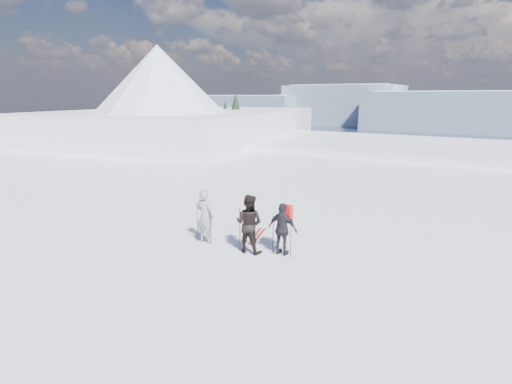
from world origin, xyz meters
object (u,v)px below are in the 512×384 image
skis_loose (257,236)px  skier_dark (249,224)px  skier_grey (205,216)px  skier_pack (283,229)px

skis_loose → skier_dark: bearing=-69.1°
skier_grey → skier_pack: 2.68m
skier_grey → skier_pack: (2.66, 0.38, -0.09)m
skier_grey → skier_pack: skier_grey is taller
skier_pack → skis_loose: skier_pack is taller
skier_dark → skier_pack: bearing=-165.7°
skier_grey → skier_pack: size_ratio=1.11×
skis_loose → skier_pack: bearing=-32.7°
skier_dark → skis_loose: (-0.49, 1.28, -0.90)m
skier_pack → skis_loose: size_ratio=0.97×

